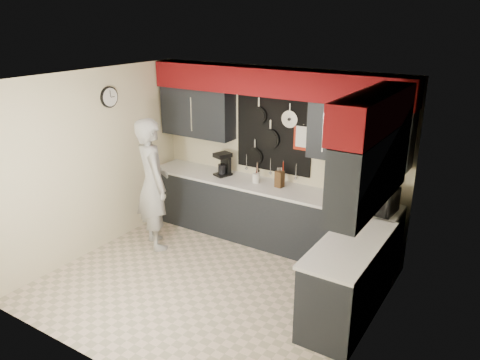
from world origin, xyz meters
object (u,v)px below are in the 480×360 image
Objects in this scene: knife_block at (280,179)px; coffee_maker at (224,163)px; person at (153,184)px; utensil_crock at (256,178)px; microwave at (373,199)px.

knife_block is 0.98m from coffee_maker.
person reaches higher than coffee_maker.
utensil_crock is at bearing -108.03° from person.
coffee_maker reaches higher than knife_block.
coffee_maker reaches higher than utensil_crock.
knife_block is at bearing 179.31° from microwave.
microwave reaches higher than utensil_crock.
utensil_crock is at bearing -169.66° from knife_block.
utensil_crock is (-0.38, -0.02, -0.05)m from knife_block.
coffee_maker is at bearing -173.55° from knife_block.
coffee_maker reaches higher than microwave.
knife_block is (-1.40, 0.12, -0.04)m from microwave.
utensil_crock is 0.07× the size of person.
microwave is 1.58× the size of coffee_maker.
utensil_crock is 1.51m from person.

